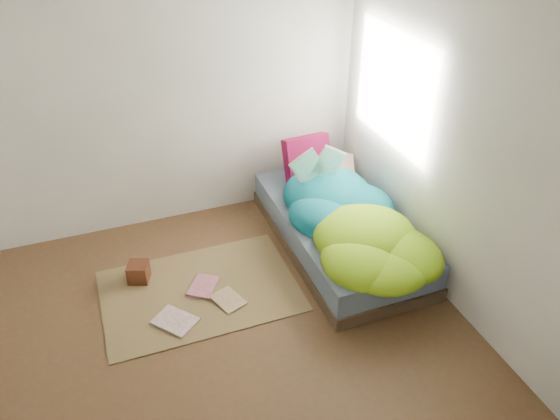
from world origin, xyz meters
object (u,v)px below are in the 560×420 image
object	(u,v)px
bed	(339,230)
wooden_box	(139,272)
open_book	(319,155)
floor_book_a	(166,331)
floor_book_b	(192,284)
pillow_magenta	(307,159)

from	to	relation	value
bed	wooden_box	xyz separation A→B (m)	(-1.82, 0.15, -0.07)
open_book	floor_book_a	world-z (taller)	open_book
floor_book_b	pillow_magenta	bearing A→B (deg)	63.41
floor_book_a	bed	bearing A→B (deg)	-22.63
bed	open_book	world-z (taller)	open_book
pillow_magenta	floor_book_b	bearing A→B (deg)	-154.38
wooden_box	floor_book_b	world-z (taller)	wooden_box
pillow_magenta	wooden_box	size ratio (longest dim) A/B	2.71
bed	pillow_magenta	bearing A→B (deg)	92.80
pillow_magenta	open_book	xyz separation A→B (m)	(-0.06, -0.39, 0.25)
open_book	floor_book_a	size ratio (longest dim) A/B	1.39
pillow_magenta	open_book	distance (m)	0.47
floor_book_b	open_book	bearing A→B (deg)	50.41
pillow_magenta	floor_book_b	xyz separation A→B (m)	(-1.39, -0.79, -0.54)
pillow_magenta	bed	bearing A→B (deg)	-91.26
bed	floor_book_b	xyz separation A→B (m)	(-1.42, -0.09, -0.14)
wooden_box	floor_book_b	distance (m)	0.47
floor_book_b	bed	bearing A→B (deg)	37.36
bed	pillow_magenta	size ratio (longest dim) A/B	4.40
pillow_magenta	open_book	size ratio (longest dim) A/B	1.02
floor_book_a	floor_book_b	bearing A→B (deg)	15.73
wooden_box	floor_book_a	bearing A→B (deg)	-82.27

